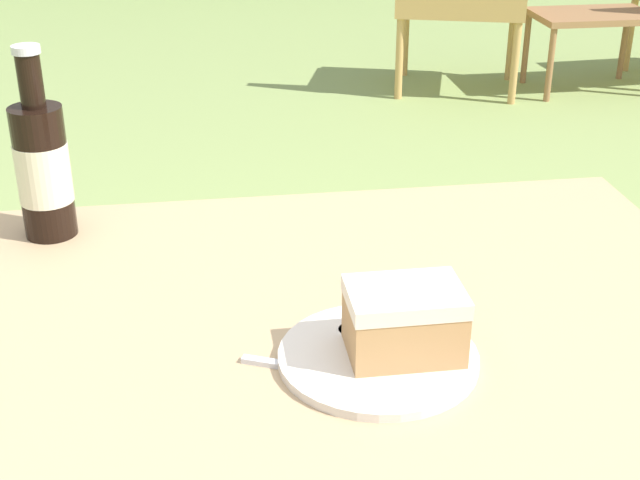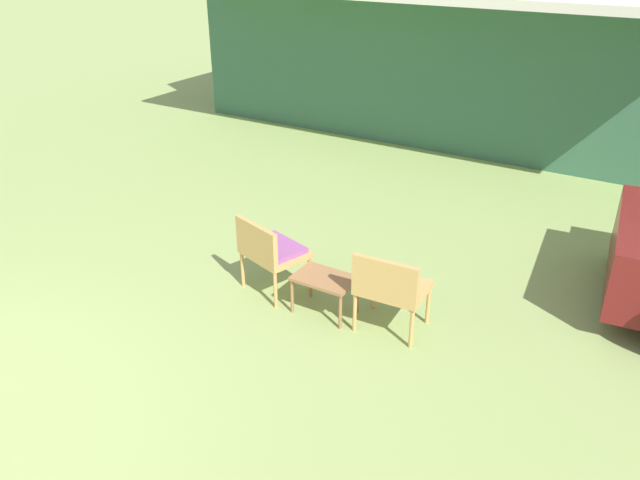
% 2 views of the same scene
% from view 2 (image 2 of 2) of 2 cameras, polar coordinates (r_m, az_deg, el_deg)
% --- Properties ---
extents(cabin_building, '(8.55, 5.03, 2.95)m').
position_cam_2_polar(cabin_building, '(11.87, 13.12, 17.47)').
color(cabin_building, '#38664C').
rests_on(cabin_building, ground_plane).
extents(wicker_chair_cushioned, '(0.71, 0.63, 0.78)m').
position_cam_2_polar(wicker_chair_cushioned, '(6.06, -4.55, -0.84)').
color(wicker_chair_cushioned, tan).
rests_on(wicker_chair_cushioned, ground_plane).
extents(wicker_chair_plain, '(0.62, 0.51, 0.78)m').
position_cam_2_polar(wicker_chair_plain, '(5.47, 6.44, -4.20)').
color(wicker_chair_plain, tan).
rests_on(wicker_chair_plain, ground_plane).
extents(garden_side_table, '(0.57, 0.37, 0.38)m').
position_cam_2_polar(garden_side_table, '(5.77, 0.44, -3.81)').
color(garden_side_table, '#996B42').
rests_on(garden_side_table, ground_plane).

